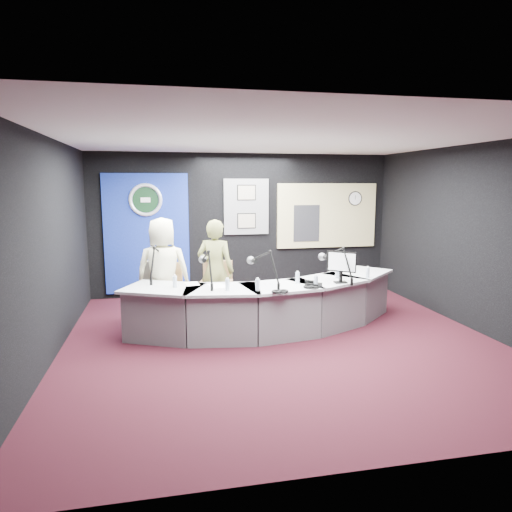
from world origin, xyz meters
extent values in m
plane|color=black|center=(0.00, 0.00, 0.00)|extent=(6.00, 6.00, 0.00)
cube|color=silver|center=(0.00, 0.00, 2.80)|extent=(6.00, 6.00, 0.02)
cube|color=black|center=(0.00, 3.00, 1.40)|extent=(6.00, 0.02, 2.80)
cube|color=black|center=(0.00, -3.00, 1.40)|extent=(6.00, 0.02, 2.80)
cube|color=black|center=(-3.00, 0.00, 1.40)|extent=(0.02, 6.00, 2.80)
cube|color=black|center=(3.00, 0.00, 1.40)|extent=(0.02, 6.00, 2.80)
cube|color=navy|center=(-1.90, 2.97, 1.25)|extent=(1.60, 0.05, 2.30)
torus|color=silver|center=(-1.90, 2.93, 1.90)|extent=(0.63, 0.07, 0.63)
cylinder|color=black|center=(-1.90, 2.94, 1.90)|extent=(0.48, 0.01, 0.48)
cube|color=slate|center=(0.05, 2.97, 1.75)|extent=(0.90, 0.04, 1.10)
cube|color=gray|center=(0.05, 2.94, 2.03)|extent=(0.34, 0.02, 0.27)
cube|color=gray|center=(0.05, 2.94, 1.47)|extent=(0.34, 0.02, 0.27)
cube|color=tan|center=(1.75, 2.97, 1.55)|extent=(2.12, 0.06, 1.32)
cube|color=#D8AB89|center=(1.75, 2.96, 1.55)|extent=(2.00, 0.02, 1.20)
cube|color=black|center=(1.30, 2.94, 1.40)|extent=(0.55, 0.02, 0.75)
cylinder|color=white|center=(2.35, 2.94, 1.90)|extent=(0.28, 0.01, 0.28)
cube|color=gray|center=(-1.72, 1.38, 0.62)|extent=(0.51, 0.26, 0.70)
imported|color=#F0EDC0|center=(-1.61, 1.14, 0.85)|extent=(0.87, 0.61, 1.69)
imported|color=olive|center=(-0.79, 1.15, 0.83)|extent=(0.71, 0.61, 1.65)
cube|color=black|center=(0.96, 0.22, 1.07)|extent=(0.33, 0.27, 0.28)
cube|color=black|center=(0.49, 0.07, 0.78)|extent=(0.26, 0.26, 0.05)
torus|color=black|center=(0.44, -0.01, 0.77)|extent=(0.24, 0.24, 0.04)
torus|color=black|center=(-0.08, -0.20, 0.77)|extent=(0.21, 0.21, 0.04)
cube|color=white|center=(-1.20, 0.59, 0.75)|extent=(0.21, 0.29, 0.00)
cube|color=white|center=(-0.85, 0.37, 0.75)|extent=(0.29, 0.36, 0.00)
camera|label=1|loc=(-1.60, -6.00, 2.20)|focal=32.00mm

